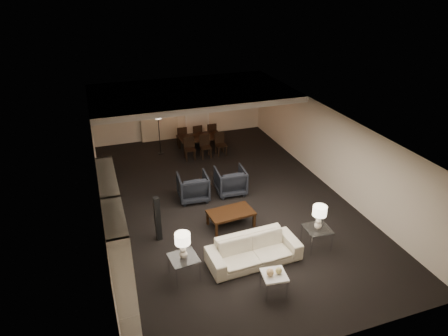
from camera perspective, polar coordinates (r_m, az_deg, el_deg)
The scene contains 35 objects.
floor at distance 12.17m, azimuth 0.00°, elevation -4.64°, with size 11.00×11.00×0.00m, color black.
ceiling at distance 11.09m, azimuth 0.00°, elevation 6.49°, with size 7.00×11.00×0.02m, color silver.
wall_back at distance 16.51m, azimuth -6.31°, elevation 8.54°, with size 7.00×0.02×2.50m, color beige.
wall_front at distance 7.48m, azimuth 14.54°, elevation -16.98°, with size 7.00×0.02×2.50m, color beige.
wall_left at distance 11.07m, azimuth -17.41°, elevation -1.94°, with size 0.02×11.00×2.50m, color beige.
wall_right at distance 13.04m, azimuth 14.71°, elevation 2.83°, with size 0.02×11.00×2.50m, color beige.
ceiling_soffit at distance 14.32m, azimuth -4.66°, elevation 10.62°, with size 7.00×4.00×0.20m, color silver.
curtains at distance 16.29m, azimuth -9.34°, elevation 7.91°, with size 1.50×0.12×2.40m, color beige.
door at distance 16.70m, azimuth -3.90°, elevation 8.13°, with size 0.90×0.05×2.10m, color silver.
painting at distance 16.95m, azimuth 0.70°, elevation 10.23°, with size 0.95×0.04×0.65m, color #142D38.
media_unit at distance 8.87m, azimuth -15.11°, elevation -9.80°, with size 0.38×3.40×2.35m, color white, non-canonical shape.
pendant_light at distance 14.53m, azimuth -3.43°, elevation 8.92°, with size 0.52×0.52×0.24m, color #D8591E.
sofa at distance 9.69m, azimuth 4.28°, elevation -11.64°, with size 2.22×0.87×0.65m, color beige.
coffee_table at distance 10.95m, azimuth 0.98°, elevation -7.21°, with size 1.22×0.71×0.44m, color black, non-canonical shape.
armchair_left at distance 12.09m, azimuth -4.45°, elevation -2.71°, with size 0.88×0.91×0.83m, color black.
armchair_right at distance 12.40m, azimuth 0.91°, elevation -1.83°, with size 0.88×0.91×0.83m, color black.
side_table_left at distance 9.30m, azimuth -5.72°, elevation -13.92°, with size 0.61×0.61×0.57m, color white, non-canonical shape.
side_table_right at distance 10.39m, azimuth 13.06°, elevation -9.66°, with size 0.61×0.61×0.57m, color white, non-canonical shape.
table_lamp_left at distance 8.92m, azimuth -5.89°, elevation -10.99°, with size 0.35×0.35×0.63m, color beige, non-canonical shape.
table_lamp_right at distance 10.05m, azimuth 13.41°, elevation -6.89°, with size 0.35×0.35×0.63m, color white, non-canonical shape.
marble_table at distance 8.98m, azimuth 7.10°, elevation -16.04°, with size 0.51×0.51×0.51m, color white, non-canonical shape.
gold_gourd_a at distance 8.72m, azimuth 6.61°, elevation -14.58°, with size 0.16×0.16×0.16m, color #E9BC7B.
gold_gourd_b at distance 8.80m, azimuth 7.83°, elevation -14.32°, with size 0.14×0.14×0.14m, color #DACA73.
television at distance 9.59m, azimuth -15.28°, elevation -7.80°, with size 0.13×1.01×0.58m, color black.
vase_blue at distance 7.86m, azimuth -14.15°, elevation -15.40°, with size 0.17×0.17×0.18m, color #2953B5.
vase_amber at distance 8.32m, azimuth -15.27°, elevation -8.51°, with size 0.18×0.18×0.18m, color #B48F3C.
floor_speaker at distance 10.34m, azimuth -9.46°, elevation -7.17°, with size 0.14×0.14×1.25m, color black.
dining_table at distance 15.40m, azimuth -3.31°, elevation 3.48°, with size 1.64×0.91×0.58m, color black.
chair_nl at distance 14.62m, azimuth -4.88°, elevation 2.74°, with size 0.40×0.40×0.85m, color black, non-canonical shape.
chair_nm at distance 14.77m, azimuth -2.63°, elevation 3.05°, with size 0.40×0.40×0.85m, color black, non-canonical shape.
chair_nr at distance 14.93m, azimuth -0.42°, elevation 3.35°, with size 0.40×0.40×0.85m, color black, non-canonical shape.
chair_fl at distance 15.79m, azimuth -6.08°, elevation 4.53°, with size 0.40×0.40×0.85m, color black, non-canonical shape.
chair_fm at distance 15.92m, azimuth -3.98°, elevation 4.81°, with size 0.40×0.40×0.85m, color black, non-canonical shape.
chair_fr at distance 16.08m, azimuth -1.91°, elevation 5.07°, with size 0.40×0.40×0.85m, color black, non-canonical shape.
floor_lamp at distance 15.11m, azimuth -9.23°, elevation 4.88°, with size 0.24×0.24×1.63m, color black, non-canonical shape.
Camera 1 is at (-3.40, -9.85, 6.29)m, focal length 32.00 mm.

